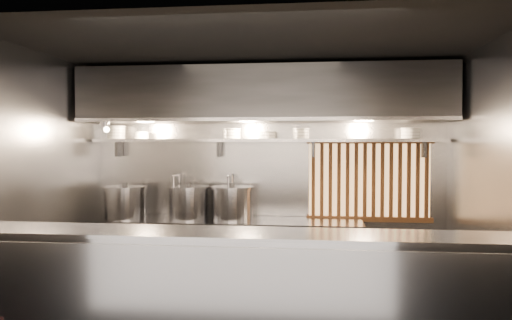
% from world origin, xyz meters
% --- Properties ---
extents(ceiling, '(4.50, 4.50, 0.00)m').
position_xyz_m(ceiling, '(0.00, 0.00, 2.80)').
color(ceiling, black).
rests_on(ceiling, wall_back).
extents(wall_back, '(4.50, 0.00, 4.50)m').
position_xyz_m(wall_back, '(0.00, 1.50, 1.40)').
color(wall_back, gray).
rests_on(wall_back, floor).
extents(wall_left, '(0.00, 3.00, 3.00)m').
position_xyz_m(wall_left, '(-2.25, 0.00, 1.40)').
color(wall_left, gray).
rests_on(wall_left, floor).
extents(wall_right, '(0.00, 3.00, 3.00)m').
position_xyz_m(wall_right, '(2.25, 0.00, 1.40)').
color(wall_right, gray).
rests_on(wall_right, floor).
extents(serving_counter, '(4.50, 0.56, 1.13)m').
position_xyz_m(serving_counter, '(0.00, -0.96, 0.57)').
color(serving_counter, '#939398').
rests_on(serving_counter, floor).
extents(cooking_bench, '(3.00, 0.70, 0.90)m').
position_xyz_m(cooking_bench, '(-0.30, 1.13, 0.45)').
color(cooking_bench, '#939398').
rests_on(cooking_bench, floor).
extents(bowl_shelf, '(4.40, 0.34, 0.04)m').
position_xyz_m(bowl_shelf, '(0.00, 1.32, 1.88)').
color(bowl_shelf, '#939398').
rests_on(bowl_shelf, wall_back).
extents(exhaust_hood, '(4.40, 0.81, 0.65)m').
position_xyz_m(exhaust_hood, '(0.00, 1.10, 2.42)').
color(exhaust_hood, '#2D2D30').
rests_on(exhaust_hood, ceiling).
extents(wood_screen, '(1.56, 0.09, 1.04)m').
position_xyz_m(wood_screen, '(1.30, 1.45, 1.38)').
color(wood_screen, '#FFBF72').
rests_on(wood_screen, wall_back).
extents(faucet_left, '(0.04, 0.30, 0.50)m').
position_xyz_m(faucet_left, '(-1.15, 1.37, 1.31)').
color(faucet_left, silver).
rests_on(faucet_left, wall_back).
extents(faucet_right, '(0.04, 0.30, 0.50)m').
position_xyz_m(faucet_right, '(-0.45, 1.37, 1.31)').
color(faucet_right, silver).
rests_on(faucet_right, wall_back).
extents(heat_lamp, '(0.25, 0.35, 0.20)m').
position_xyz_m(heat_lamp, '(-1.90, 0.85, 2.07)').
color(heat_lamp, '#939398').
rests_on(heat_lamp, exhaust_hood).
extents(pendant_bulb, '(0.09, 0.09, 0.19)m').
position_xyz_m(pendant_bulb, '(-0.10, 1.20, 1.96)').
color(pendant_bulb, '#2D2D30').
rests_on(pendant_bulb, exhaust_hood).
extents(stock_pot_left, '(0.69, 0.69, 0.44)m').
position_xyz_m(stock_pot_left, '(-1.75, 1.09, 1.10)').
color(stock_pot_left, '#939398').
rests_on(stock_pot_left, cooking_bench).
extents(stock_pot_mid, '(0.63, 0.63, 0.45)m').
position_xyz_m(stock_pot_mid, '(-0.40, 1.16, 1.11)').
color(stock_pot_mid, '#939398').
rests_on(stock_pot_mid, cooking_bench).
extents(stock_pot_right, '(0.56, 0.56, 0.45)m').
position_xyz_m(stock_pot_right, '(-0.93, 1.11, 1.11)').
color(stock_pot_right, '#939398').
rests_on(stock_pot_right, cooking_bench).
extents(bowl_stack_0, '(0.24, 0.24, 0.17)m').
position_xyz_m(bowl_stack_0, '(-1.95, 1.32, 1.98)').
color(bowl_stack_0, silver).
rests_on(bowl_stack_0, bowl_shelf).
extents(bowl_stack_1, '(0.20, 0.20, 0.09)m').
position_xyz_m(bowl_stack_1, '(-1.61, 1.32, 1.95)').
color(bowl_stack_1, silver).
rests_on(bowl_stack_1, bowl_shelf).
extents(bowl_stack_2, '(0.23, 0.23, 0.13)m').
position_xyz_m(bowl_stack_2, '(-0.42, 1.32, 1.97)').
color(bowl_stack_2, silver).
rests_on(bowl_stack_2, bowl_shelf).
extents(bowl_stack_3, '(0.23, 0.23, 0.09)m').
position_xyz_m(bowl_stack_3, '(0.02, 1.32, 1.95)').
color(bowl_stack_3, silver).
rests_on(bowl_stack_3, bowl_shelf).
extents(bowl_stack_4, '(0.21, 0.21, 0.13)m').
position_xyz_m(bowl_stack_4, '(0.45, 1.32, 1.97)').
color(bowl_stack_4, silver).
rests_on(bowl_stack_4, bowl_shelf).
extents(bowl_stack_5, '(0.24, 0.24, 0.13)m').
position_xyz_m(bowl_stack_5, '(1.78, 1.32, 1.97)').
color(bowl_stack_5, silver).
rests_on(bowl_stack_5, bowl_shelf).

